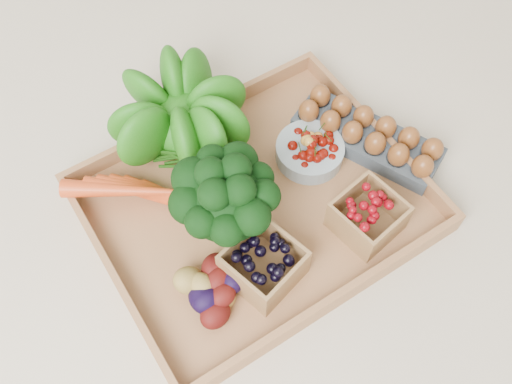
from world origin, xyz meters
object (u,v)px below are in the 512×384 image
tray (256,207)px  broccoli (228,213)px  egg_carton (367,139)px  cherry_bowl (310,152)px

tray → broccoli: bearing=-163.3°
broccoli → egg_carton: bearing=3.7°
cherry_bowl → tray: bearing=-166.3°
tray → broccoli: size_ratio=3.15×
broccoli → egg_carton: (0.31, 0.02, -0.05)m
cherry_bowl → egg_carton: size_ratio=0.46×
tray → cherry_bowl: size_ratio=4.39×
tray → broccoli: 0.10m
egg_carton → cherry_bowl: bearing=137.7°
tray → egg_carton: 0.25m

